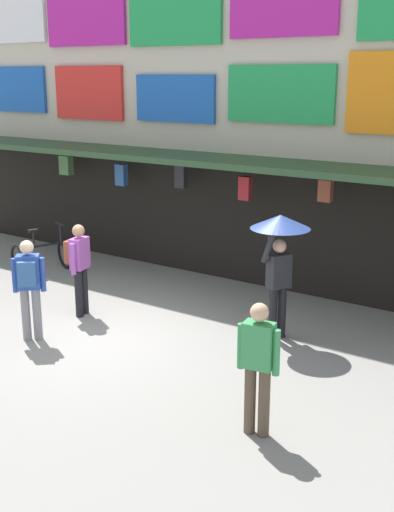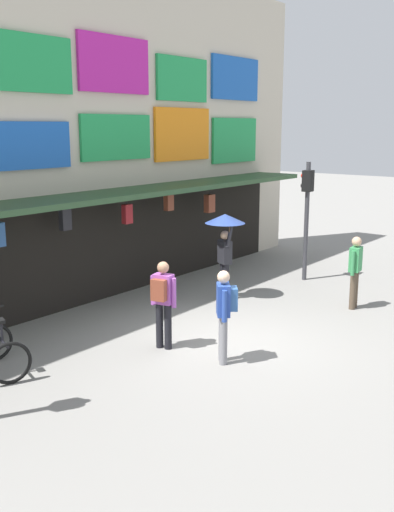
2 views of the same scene
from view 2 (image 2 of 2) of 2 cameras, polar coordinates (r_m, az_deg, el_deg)
ground_plane at (r=11.68m, az=2.13°, el=-8.25°), size 80.00×80.00×0.00m
shopfront at (r=14.11m, az=-13.18°, el=11.46°), size 18.00×2.60×8.00m
traffic_light_far at (r=16.12m, az=10.53°, el=5.14°), size 0.30×0.34×3.20m
bicycle_parked at (r=10.70m, az=-18.38°, el=-8.62°), size 1.06×1.33×1.05m
pedestrian_with_umbrella at (r=14.15m, az=2.71°, el=2.31°), size 0.96×0.96×2.08m
pedestrian_in_red at (r=10.39m, az=2.68°, el=-5.16°), size 0.47×0.47×1.68m
pedestrian_in_white at (r=13.96m, az=14.98°, el=-1.15°), size 0.53×0.27×1.68m
pedestrian_in_yellow at (r=11.05m, az=-3.31°, el=-4.10°), size 0.41×0.52×1.68m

